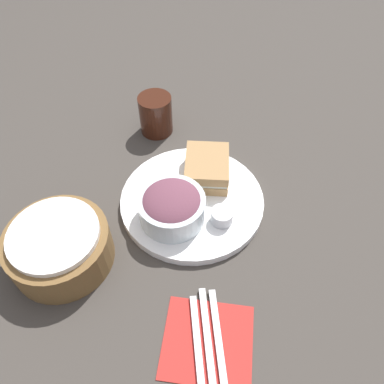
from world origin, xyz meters
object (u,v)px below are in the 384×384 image
at_px(drink_glass, 156,115).
at_px(spoon, 197,341).
at_px(plate, 192,201).
at_px(dressing_cup, 222,216).
at_px(sandwich, 207,168).
at_px(salad_bowl, 172,206).
at_px(bread_basket, 59,246).
at_px(knife, 208,340).
at_px(fork, 218,339).

bearing_deg(drink_glass, spoon, -161.81).
height_order(plate, dressing_cup, dressing_cup).
distance_m(sandwich, salad_bowl, 0.14).
relative_size(sandwich, drink_glass, 1.21).
xyz_separation_m(bread_basket, knife, (-0.12, -0.30, -0.04)).
bearing_deg(fork, salad_bowl, -166.12).
distance_m(dressing_cup, bread_basket, 0.32).
xyz_separation_m(plate, knife, (-0.29, -0.07, -0.00)).
relative_size(dressing_cup, fork, 0.26).
distance_m(salad_bowl, fork, 0.27).
relative_size(drink_glass, bread_basket, 0.52).
relative_size(drink_glass, knife, 0.54).
distance_m(drink_glass, knife, 0.56).
relative_size(dressing_cup, bread_basket, 0.23).
bearing_deg(plate, dressing_cup, -126.70).
height_order(sandwich, salad_bowl, salad_bowl).
relative_size(salad_bowl, knife, 0.73).
bearing_deg(spoon, sandwich, 171.10).
distance_m(salad_bowl, dressing_cup, 0.11).
distance_m(salad_bowl, bread_basket, 0.23).
xyz_separation_m(salad_bowl, drink_glass, (0.29, 0.09, -0.00)).
xyz_separation_m(plate, fork, (-0.29, -0.08, -0.00)).
bearing_deg(salad_bowl, sandwich, -25.19).
height_order(sandwich, drink_glass, drink_glass).
height_order(dressing_cup, bread_basket, bread_basket).
relative_size(plate, drink_glass, 3.08).
relative_size(sandwich, knife, 0.66).
height_order(knife, spoon, same).
distance_m(sandwich, bread_basket, 0.35).
bearing_deg(bread_basket, plate, -53.77).
bearing_deg(drink_glass, bread_basket, 165.03).
bearing_deg(spoon, dressing_cup, 162.63).
relative_size(sandwich, salad_bowl, 0.90).
bearing_deg(salad_bowl, spoon, -161.11).
bearing_deg(plate, sandwich, -19.68).
relative_size(salad_bowl, drink_glass, 1.35).
xyz_separation_m(plate, salad_bowl, (-0.06, 0.03, 0.05)).
bearing_deg(drink_glass, dressing_cup, -145.63).
height_order(plate, spoon, plate).
relative_size(plate, bread_basket, 1.59).
height_order(dressing_cup, fork, dressing_cup).
distance_m(drink_glass, spoon, 0.56).
distance_m(fork, knife, 0.02).
relative_size(dressing_cup, knife, 0.25).
bearing_deg(knife, salad_bowl, -169.99).
relative_size(plate, sandwich, 2.53).
height_order(plate, fork, plate).
relative_size(knife, spoon, 1.17).
relative_size(plate, knife, 1.67).
xyz_separation_m(salad_bowl, fork, (-0.23, -0.12, -0.05)).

